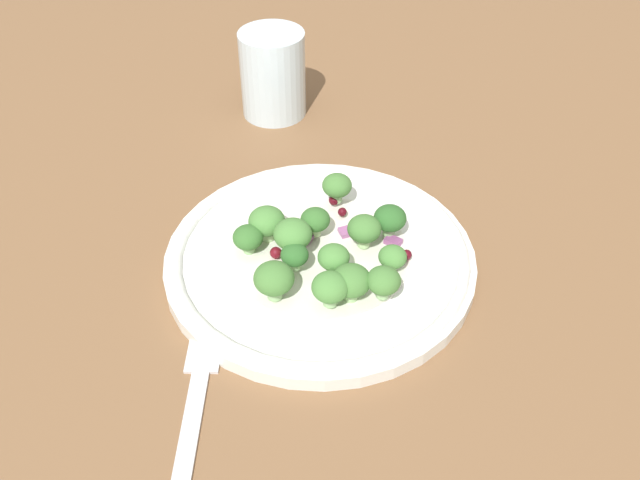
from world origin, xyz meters
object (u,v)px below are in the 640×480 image
object	(u,v)px
plate	(320,257)
fork	(190,428)
broccoli_floret_2	(293,235)
water_glass	(273,74)
broccoli_floret_0	(390,219)
broccoli_floret_1	(315,220)

from	to	relation	value
plate	fork	bearing A→B (deg)	-52.35
plate	fork	xyz separation A→B (cm)	(10.68, -13.85, -0.61)
broccoli_floret_2	water_glass	world-z (taller)	water_glass
broccoli_floret_0	water_glass	distance (cm)	24.16
broccoli_floret_2	fork	xyz separation A→B (cm)	(11.00, -11.70, -3.48)
broccoli_floret_2	fork	distance (cm)	16.44
broccoli_floret_0	broccoli_floret_1	xyz separation A→B (cm)	(-2.42, -5.45, -0.15)
broccoli_floret_1	fork	size ratio (longest dim) A/B	0.14
broccoli_floret_1	water_glass	size ratio (longest dim) A/B	0.27
broccoli_floret_1	broccoli_floret_2	world-z (taller)	broccoli_floret_2
broccoli_floret_2	water_glass	bearing A→B (deg)	162.48
broccoli_floret_2	broccoli_floret_0	bearing A→B (deg)	83.74
fork	broccoli_floret_2	bearing A→B (deg)	133.23
broccoli_floret_1	broccoli_floret_0	bearing A→B (deg)	66.07
water_glass	plate	bearing A→B (deg)	-12.43
plate	fork	size ratio (longest dim) A/B	1.41
plate	broccoli_floret_1	xyz separation A→B (cm)	(-1.86, 0.42, 2.29)
broccoli_floret_2	plate	bearing A→B (deg)	81.54
broccoli_floret_1	fork	bearing A→B (deg)	-48.67
broccoli_floret_2	fork	size ratio (longest dim) A/B	0.17
broccoli_floret_0	broccoli_floret_2	bearing A→B (deg)	-96.26
broccoli_floret_2	fork	world-z (taller)	broccoli_floret_2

